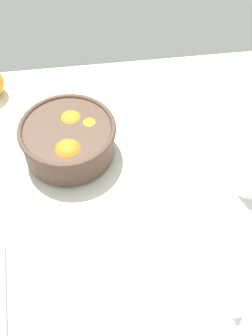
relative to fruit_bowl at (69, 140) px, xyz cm
name	(u,v)px	position (x,y,z in cm)	size (l,w,h in cm)	color
ground_plane	(114,202)	(8.62, -14.13, -6.64)	(140.34, 91.95, 3.00)	silver
fruit_bowl	(69,140)	(0.00, 0.00, 0.00)	(22.38, 22.38, 9.95)	#473328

